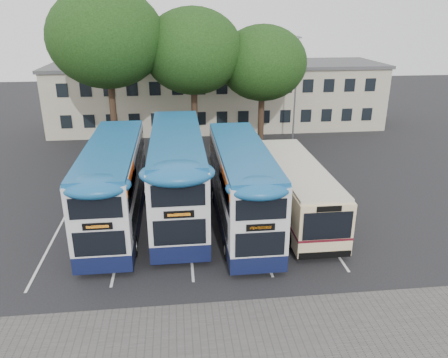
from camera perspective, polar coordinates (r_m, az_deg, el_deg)
ground at (r=20.29m, az=6.78°, el=-11.79°), size 120.00×120.00×0.00m
paving_strip at (r=16.07m, az=3.50°, el=-21.96°), size 40.00×6.00×0.01m
bay_lines at (r=24.17m, az=-4.61°, el=-5.93°), size 14.12×11.00×0.01m
depot_building at (r=44.42m, az=-0.83°, el=10.98°), size 32.40×8.40×6.20m
lamp_post at (r=38.36m, az=9.37°, el=12.02°), size 0.25×1.05×9.06m
tree_left at (r=34.17m, az=-15.10°, el=17.33°), size 8.46×8.46×12.73m
tree_mid at (r=34.77m, az=-4.07°, el=16.29°), size 7.68×7.68×11.36m
tree_right at (r=35.91m, az=5.07°, el=14.83°), size 6.97×6.97×10.07m
bus_dd_left at (r=23.92m, az=-14.17°, el=-0.31°), size 2.63×10.86×4.53m
bus_dd_mid at (r=24.34m, az=-6.09°, el=1.01°), size 2.80×11.56×4.82m
bus_dd_right at (r=23.15m, az=2.30°, el=-0.50°), size 2.59×10.67×4.45m
bus_single at (r=24.86m, az=9.43°, el=-0.95°), size 2.64×10.37×3.09m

